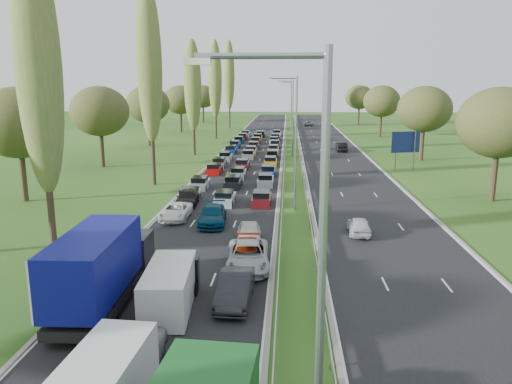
# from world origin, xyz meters

# --- Properties ---
(ground) EXTENTS (260.00, 260.00, 0.00)m
(ground) POSITION_xyz_m (4.50, 80.00, 0.00)
(ground) COLOR #224917
(ground) RESTS_ON ground
(near_carriageway) EXTENTS (10.50, 215.00, 0.04)m
(near_carriageway) POSITION_xyz_m (-2.25, 82.50, 0.00)
(near_carriageway) COLOR black
(near_carriageway) RESTS_ON ground
(far_carriageway) EXTENTS (10.50, 215.00, 0.04)m
(far_carriageway) POSITION_xyz_m (11.25, 82.50, 0.00)
(far_carriageway) COLOR black
(far_carriageway) RESTS_ON ground
(central_reservation) EXTENTS (2.36, 215.00, 0.32)m
(central_reservation) POSITION_xyz_m (4.50, 82.50, 0.55)
(central_reservation) COLOR gray
(central_reservation) RESTS_ON ground
(lamp_columns) EXTENTS (0.18, 140.18, 12.00)m
(lamp_columns) POSITION_xyz_m (4.50, 78.00, 6.00)
(lamp_columns) COLOR gray
(lamp_columns) RESTS_ON ground
(poplar_row) EXTENTS (2.80, 127.80, 22.44)m
(poplar_row) POSITION_xyz_m (-11.50, 68.17, 12.39)
(poplar_row) COLOR #2D2116
(poplar_row) RESTS_ON ground
(woodland_left) EXTENTS (8.00, 166.00, 11.10)m
(woodland_left) POSITION_xyz_m (-22.00, 62.63, 7.68)
(woodland_left) COLOR #2D2116
(woodland_left) RESTS_ON ground
(woodland_right) EXTENTS (8.00, 153.00, 11.10)m
(woodland_right) POSITION_xyz_m (24.00, 66.67, 7.68)
(woodland_right) COLOR #2D2116
(woodland_right) RESTS_ON ground
(traffic_queue_fill) EXTENTS (9.01, 69.36, 0.80)m
(traffic_queue_fill) POSITION_xyz_m (-2.23, 77.42, 0.44)
(traffic_queue_fill) COLOR #B2B7BC
(traffic_queue_fill) RESTS_ON ground
(near_car_2) EXTENTS (2.26, 4.82, 1.33)m
(near_car_2) POSITION_xyz_m (-5.69, 39.25, 0.69)
(near_car_2) COLOR white
(near_car_2) RESTS_ON near_carriageway
(near_car_3) EXTENTS (2.30, 5.02, 1.42)m
(near_car_3) POSITION_xyz_m (-5.70, 44.26, 0.73)
(near_car_3) COLOR black
(near_car_3) RESTS_ON near_carriageway
(near_car_6) EXTENTS (2.31, 4.95, 1.37)m
(near_car_6) POSITION_xyz_m (-2.40, 15.94, 0.71)
(near_car_6) COLOR gray
(near_car_6) RESTS_ON near_carriageway
(near_car_7) EXTENTS (2.47, 5.37, 1.52)m
(near_car_7) POSITION_xyz_m (-2.32, 37.83, 0.78)
(near_car_7) COLOR #052F4B
(near_car_7) RESTS_ON near_carriageway
(near_car_9) EXTENTS (1.79, 4.86, 1.59)m
(near_car_9) POSITION_xyz_m (1.12, 22.93, 0.81)
(near_car_9) COLOR black
(near_car_9) RESTS_ON near_carriageway
(near_car_10) EXTENTS (2.94, 5.77, 1.56)m
(near_car_10) POSITION_xyz_m (1.40, 28.08, 0.80)
(near_car_10) COLOR #A5A8AF
(near_car_10) RESTS_ON near_carriageway
(near_car_11) EXTENTS (2.16, 4.92, 1.41)m
(near_car_11) POSITION_xyz_m (1.21, 28.77, 0.72)
(near_car_11) COLOR #A02B09
(near_car_11) RESTS_ON near_carriageway
(near_car_12) EXTENTS (2.08, 4.44, 1.47)m
(near_car_12) POSITION_xyz_m (1.06, 33.14, 0.75)
(near_car_12) COLOR silver
(near_car_12) RESTS_ON near_carriageway
(far_car_0) EXTENTS (1.67, 3.98, 1.35)m
(far_car_0) POSITION_xyz_m (9.32, 35.83, 0.69)
(far_car_0) COLOR silver
(far_car_0) RESTS_ON far_carriageway
(far_car_1) EXTENTS (1.68, 4.79, 1.58)m
(far_car_1) POSITION_xyz_m (12.99, 84.68, 0.81)
(far_car_1) COLOR black
(far_car_1) RESTS_ON far_carriageway
(far_car_2) EXTENTS (2.63, 5.22, 1.42)m
(far_car_2) POSITION_xyz_m (9.55, 138.33, 0.73)
(far_car_2) COLOR slate
(far_car_2) RESTS_ON far_carriageway
(blue_lorry) EXTENTS (2.74, 9.88, 4.17)m
(blue_lorry) POSITION_xyz_m (-5.62, 22.13, 2.15)
(blue_lorry) COLOR black
(blue_lorry) RESTS_ON near_carriageway
(white_van_rear) EXTENTS (2.21, 5.64, 2.27)m
(white_van_rear) POSITION_xyz_m (-2.12, 22.16, 1.16)
(white_van_rear) COLOR silver
(white_van_rear) RESTS_ON near_carriageway
(info_sign) EXTENTS (1.45, 0.58, 2.10)m
(info_sign) POSITION_xyz_m (-9.40, 29.88, 1.37)
(info_sign) COLOR gray
(info_sign) RESTS_ON ground
(direction_sign) EXTENTS (3.89, 1.12, 5.20)m
(direction_sign) POSITION_xyz_m (19.40, 65.70, 3.57)
(direction_sign) COLOR gray
(direction_sign) RESTS_ON ground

